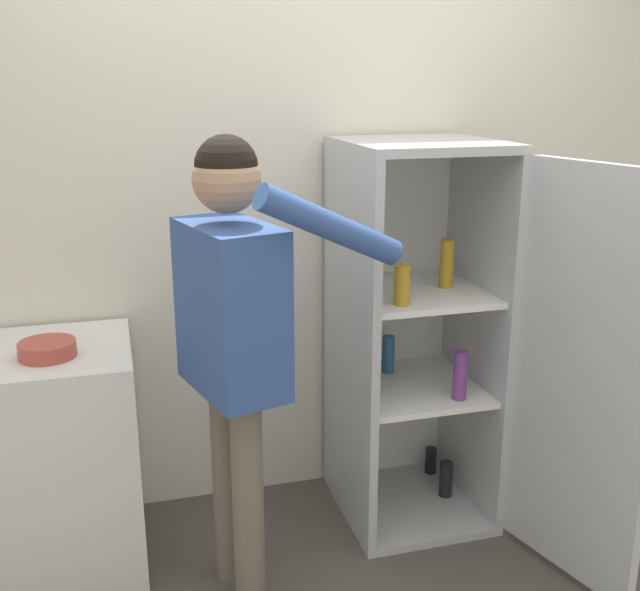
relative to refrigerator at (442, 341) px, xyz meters
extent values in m
cube|color=silver|center=(-0.48, 0.45, 0.47)|extent=(7.00, 0.06, 2.55)
cube|color=#B7BABC|center=(-0.09, 0.08, -0.78)|extent=(0.60, 0.64, 0.04)
cube|color=#B7BABC|center=(-0.09, 0.08, 0.79)|extent=(0.60, 0.64, 0.04)
cube|color=white|center=(-0.09, 0.38, 0.00)|extent=(0.60, 0.03, 1.54)
cube|color=#B7BABC|center=(-0.37, 0.08, 0.00)|extent=(0.04, 0.64, 1.54)
cube|color=#B7BABC|center=(0.19, 0.08, 0.00)|extent=(0.03, 0.64, 1.54)
cube|color=white|center=(-0.09, 0.08, -0.22)|extent=(0.53, 0.57, 0.02)
cube|color=white|center=(-0.09, 0.08, 0.20)|extent=(0.53, 0.57, 0.02)
cube|color=#B7BABC|center=(0.31, -0.52, 0.00)|extent=(0.20, 0.59, 1.54)
cylinder|color=black|center=(0.10, 0.27, -0.70)|extent=(0.05, 0.05, 0.13)
cylinder|color=teal|center=(-0.14, 0.23, -0.13)|extent=(0.05, 0.05, 0.17)
cylinder|color=#723884|center=(0.03, -0.11, -0.11)|extent=(0.06, 0.06, 0.20)
cylinder|color=#B78C1E|center=(0.04, 0.07, 0.31)|extent=(0.06, 0.06, 0.20)
cylinder|color=black|center=(0.08, 0.07, -0.68)|extent=(0.06, 0.06, 0.16)
cylinder|color=#B78C1E|center=(-0.23, -0.11, 0.29)|extent=(0.06, 0.06, 0.16)
cylinder|color=#726656|center=(-0.93, -0.18, -0.40)|extent=(0.11, 0.11, 0.81)
cylinder|color=#726656|center=(-0.88, -0.35, -0.40)|extent=(0.11, 0.11, 0.81)
cube|color=#335193|center=(-0.90, -0.26, 0.30)|extent=(0.35, 0.48, 0.57)
sphere|color=tan|center=(-0.90, -0.26, 0.73)|extent=(0.22, 0.22, 0.22)
sphere|color=black|center=(-0.90, -0.26, 0.77)|extent=(0.21, 0.21, 0.21)
cylinder|color=#335193|center=(-0.97, -0.03, 0.27)|extent=(0.09, 0.09, 0.54)
cylinder|color=#335193|center=(-0.61, -0.44, 0.59)|extent=(0.53, 0.22, 0.31)
cube|color=white|center=(-1.56, 0.10, -0.36)|extent=(0.65, 0.60, 0.89)
cylinder|color=#B24738|center=(-1.52, 0.02, 0.11)|extent=(0.20, 0.20, 0.06)
camera|label=1|loc=(-1.27, -2.65, 1.04)|focal=42.00mm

